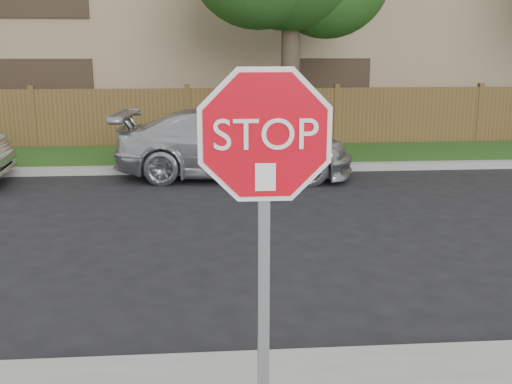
{
  "coord_description": "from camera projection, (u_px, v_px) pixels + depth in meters",
  "views": [
    {
      "loc": [
        0.53,
        -4.62,
        2.59
      ],
      "look_at": [
        0.83,
        -0.9,
        1.7
      ],
      "focal_mm": 42.0,
      "sensor_mm": 36.0,
      "label": 1
    }
  ],
  "objects": [
    {
      "name": "apartment_building",
      "position": [
        191.0,
        22.0,
        20.71
      ],
      "size": [
        35.2,
        9.2,
        7.2
      ],
      "color": "#977F5E",
      "rests_on": "ground"
    },
    {
      "name": "far_curb",
      "position": [
        184.0,
        169.0,
        12.93
      ],
      "size": [
        70.0,
        0.3,
        0.15
      ],
      "primitive_type": "cube",
      "color": "gray",
      "rests_on": "ground"
    },
    {
      "name": "sedan_right",
      "position": [
        235.0,
        144.0,
        12.33
      ],
      "size": [
        5.02,
        2.45,
        1.4
      ],
      "primitive_type": "imported",
      "rotation": [
        0.0,
        0.0,
        1.47
      ],
      "color": "#B2B6BA",
      "rests_on": "ground"
    },
    {
      "name": "grass_strip",
      "position": [
        187.0,
        157.0,
        14.53
      ],
      "size": [
        70.0,
        3.0,
        0.12
      ],
      "primitive_type": "cube",
      "color": "#1E4714",
      "rests_on": "ground"
    },
    {
      "name": "stop_sign",
      "position": [
        265.0,
        193.0,
        3.25
      ],
      "size": [
        1.01,
        0.13,
        2.55
      ],
      "color": "gray",
      "rests_on": "sidewalk_near"
    },
    {
      "name": "ground",
      "position": [
        149.0,
        365.0,
        5.04
      ],
      "size": [
        90.0,
        90.0,
        0.0
      ],
      "primitive_type": "plane",
      "color": "black",
      "rests_on": "ground"
    },
    {
      "name": "fence",
      "position": [
        188.0,
        119.0,
        15.91
      ],
      "size": [
        70.0,
        0.12,
        1.6
      ],
      "primitive_type": "cube",
      "color": "#523B1D",
      "rests_on": "ground"
    }
  ]
}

